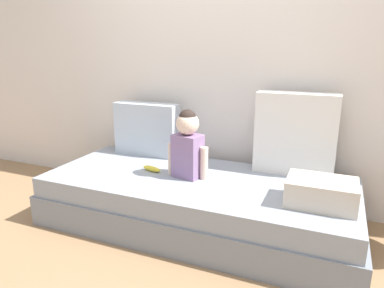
# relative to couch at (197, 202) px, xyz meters

# --- Properties ---
(ground_plane) EXTENTS (12.00, 12.00, 0.00)m
(ground_plane) POSITION_rel_couch_xyz_m (0.00, 0.00, -0.18)
(ground_plane) COLOR #93704C
(back_wall) EXTENTS (5.45, 0.10, 2.30)m
(back_wall) POSITION_rel_couch_xyz_m (0.00, 0.61, 0.97)
(back_wall) COLOR silver
(back_wall) RESTS_ON ground
(couch) EXTENTS (2.25, 0.95, 0.37)m
(couch) POSITION_rel_couch_xyz_m (0.00, 0.00, 0.00)
(couch) COLOR gray
(couch) RESTS_ON ground
(throw_pillow_left) EXTENTS (0.57, 0.16, 0.45)m
(throw_pillow_left) POSITION_rel_couch_xyz_m (-0.62, 0.38, 0.41)
(throw_pillow_left) COLOR #B2BCC6
(throw_pillow_left) RESTS_ON couch
(throw_pillow_right) EXTENTS (0.57, 0.16, 0.60)m
(throw_pillow_right) POSITION_rel_couch_xyz_m (0.62, 0.38, 0.49)
(throw_pillow_right) COLOR silver
(throw_pillow_right) RESTS_ON couch
(toddler) EXTENTS (0.31, 0.18, 0.49)m
(toddler) POSITION_rel_couch_xyz_m (-0.07, 0.01, 0.43)
(toddler) COLOR gray
(toddler) RESTS_ON couch
(banana) EXTENTS (0.18, 0.08, 0.04)m
(banana) POSITION_rel_couch_xyz_m (-0.37, -0.00, 0.21)
(banana) COLOR yellow
(banana) RESTS_ON couch
(folded_blanket) EXTENTS (0.40, 0.28, 0.16)m
(folded_blanket) POSITION_rel_couch_xyz_m (0.84, -0.12, 0.27)
(folded_blanket) COLOR beige
(folded_blanket) RESTS_ON couch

